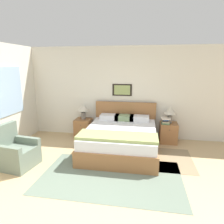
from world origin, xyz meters
TOP-DOWN VIEW (x-y plane):
  - ground_plane at (0.00, 0.00)m, footprint 16.00×16.00m
  - wall_back at (-0.00, 3.22)m, footprint 7.97×0.09m
  - area_rug_main at (-0.01, 0.91)m, footprint 2.66×1.60m
  - area_rug_bedside at (1.29, 1.83)m, footprint 0.79×1.23m
  - bed at (0.03, 2.13)m, footprint 1.72×2.05m
  - armchair at (-2.05, 1.00)m, footprint 0.80×0.75m
  - nightstand_near_window at (-1.18, 2.91)m, footprint 0.46×0.47m
  - nightstand_by_door at (1.24, 2.91)m, footprint 0.46×0.47m
  - table_lamp_near_window at (-1.17, 2.93)m, footprint 0.34×0.34m
  - table_lamp_by_door at (1.25, 2.93)m, footprint 0.34×0.34m
  - book_thick_bottom at (1.14, 2.87)m, footprint 0.21×0.27m
  - book_hardcover_middle at (1.14, 2.87)m, footprint 0.20×0.26m
  - book_novel_upper at (1.14, 2.87)m, footprint 0.17×0.23m
  - book_slim_near_top at (1.14, 2.87)m, footprint 0.15×0.24m
  - book_paperback_top at (1.14, 2.87)m, footprint 0.25×0.29m

SIDE VIEW (x-z plane):
  - ground_plane at x=0.00m, z-range 0.00..0.00m
  - area_rug_main at x=-0.01m, z-range 0.00..0.01m
  - area_rug_bedside at x=1.29m, z-range 0.00..0.01m
  - nightstand_near_window at x=-1.18m, z-range 0.00..0.54m
  - nightstand_by_door at x=1.24m, z-range 0.00..0.54m
  - armchair at x=-2.05m, z-range -0.15..0.74m
  - bed at x=0.03m, z-range -0.21..0.85m
  - book_thick_bottom at x=1.14m, z-range 0.54..0.58m
  - book_hardcover_middle at x=1.14m, z-range 0.58..0.61m
  - book_novel_upper at x=1.14m, z-range 0.61..0.65m
  - book_slim_near_top at x=1.14m, z-range 0.65..0.68m
  - book_paperback_top at x=1.14m, z-range 0.68..0.71m
  - table_lamp_near_window at x=-1.17m, z-range 0.64..1.09m
  - table_lamp_by_door at x=1.25m, z-range 0.64..1.09m
  - wall_back at x=0.00m, z-range 0.00..2.60m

